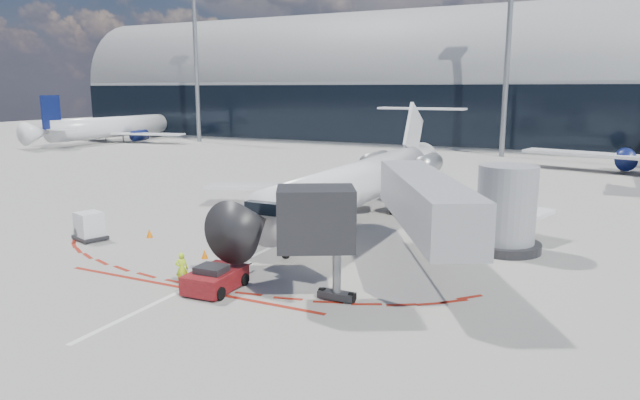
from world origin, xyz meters
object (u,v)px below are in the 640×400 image
at_px(regional_jet, 364,180).
at_px(ramp_worker, 182,269).
at_px(pushback_tug, 215,279).
at_px(uld_container, 89,226).

relative_size(regional_jet, ramp_worker, 19.69).
distance_m(pushback_tug, uld_container, 12.56).
bearing_deg(uld_container, regional_jet, 64.77).
height_order(regional_jet, pushback_tug, regional_jet).
distance_m(regional_jet, pushback_tug, 17.11).
bearing_deg(uld_container, ramp_worker, -3.35).
relative_size(ramp_worker, uld_container, 0.73).
bearing_deg(ramp_worker, pushback_tug, 150.98).
bearing_deg(uld_container, pushback_tug, 0.29).
distance_m(regional_jet, ramp_worker, 17.39).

